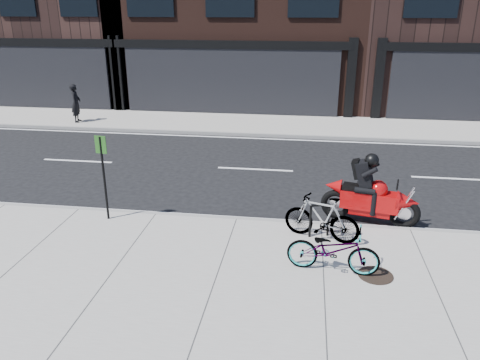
% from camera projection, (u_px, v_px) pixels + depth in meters
% --- Properties ---
extents(ground, '(120.00, 120.00, 0.00)m').
position_uv_depth(ground, '(247.00, 193.00, 13.04)').
color(ground, black).
rests_on(ground, ground).
extents(sidewalk_near, '(60.00, 6.00, 0.13)m').
position_uv_depth(sidewalk_near, '(212.00, 293.00, 8.39)').
color(sidewalk_near, gray).
rests_on(sidewalk_near, ground).
extents(sidewalk_far, '(60.00, 3.50, 0.13)m').
position_uv_depth(sidewalk_far, '(270.00, 125.00, 20.20)').
color(sidewalk_far, gray).
rests_on(sidewalk_far, ground).
extents(bike_rack, '(0.45, 0.17, 0.77)m').
position_uv_depth(bike_rack, '(320.00, 217.00, 10.17)').
color(bike_rack, black).
rests_on(bike_rack, sidewalk_near).
extents(bicycle_front, '(1.80, 0.81, 0.92)m').
position_uv_depth(bicycle_front, '(333.00, 250.00, 8.82)').
color(bicycle_front, gray).
rests_on(bicycle_front, sidewalk_near).
extents(bicycle_rear, '(1.73, 0.96, 1.00)m').
position_uv_depth(bicycle_rear, '(322.00, 218.00, 10.05)').
color(bicycle_rear, gray).
rests_on(bicycle_rear, sidewalk_near).
extents(motorcycle, '(2.31, 0.92, 1.74)m').
position_uv_depth(motorcycle, '(375.00, 196.00, 11.00)').
color(motorcycle, black).
rests_on(motorcycle, ground).
extents(pedestrian, '(0.50, 0.66, 1.63)m').
position_uv_depth(pedestrian, '(76.00, 103.00, 20.13)').
color(pedestrian, black).
rests_on(pedestrian, sidewalk_far).
extents(manhole_cover, '(0.70, 0.70, 0.02)m').
position_uv_depth(manhole_cover, '(375.00, 275.00, 8.82)').
color(manhole_cover, black).
rests_on(manhole_cover, sidewalk_near).
extents(sign_post, '(0.28, 0.06, 2.04)m').
position_uv_depth(sign_post, '(103.00, 170.00, 10.75)').
color(sign_post, black).
rests_on(sign_post, sidewalk_near).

